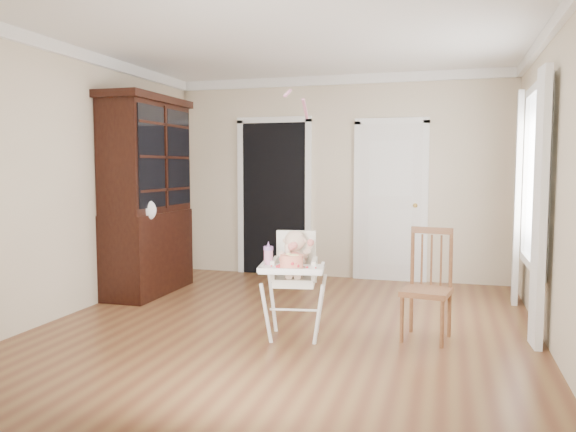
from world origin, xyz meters
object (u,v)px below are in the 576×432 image
(china_cabinet, at_px, (147,196))
(dining_chair, at_px, (427,288))
(cake, at_px, (292,262))
(high_chair, at_px, (294,272))
(sippy_cup, at_px, (268,255))

(china_cabinet, xyz_separation_m, dining_chair, (3.26, -0.96, -0.71))
(cake, xyz_separation_m, dining_chair, (1.07, 0.53, -0.27))
(high_chair, bearing_deg, dining_chair, 4.56)
(cake, relative_size, dining_chair, 0.26)
(high_chair, xyz_separation_m, cake, (0.04, -0.25, 0.13))
(high_chair, bearing_deg, cake, -89.95)
(cake, distance_m, sippy_cup, 0.27)
(high_chair, distance_m, cake, 0.28)
(cake, height_order, dining_chair, dining_chair)
(sippy_cup, xyz_separation_m, china_cabinet, (-1.94, 1.36, 0.41))
(sippy_cup, bearing_deg, china_cabinet, 144.94)
(china_cabinet, bearing_deg, cake, -34.31)
(sippy_cup, relative_size, china_cabinet, 0.09)
(sippy_cup, height_order, china_cabinet, china_cabinet)
(high_chair, height_order, sippy_cup, high_chair)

